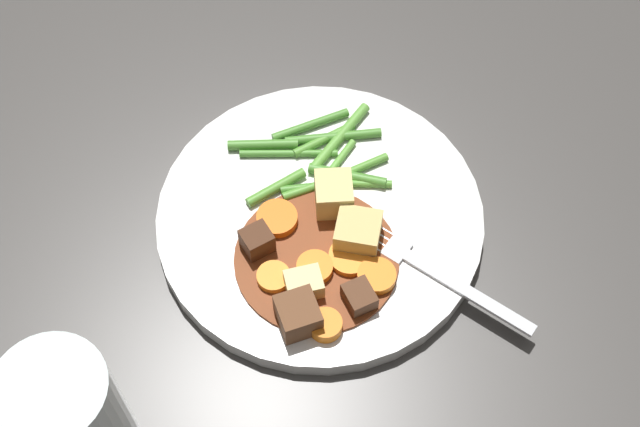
{
  "coord_description": "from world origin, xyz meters",
  "views": [
    {
      "loc": [
        0.37,
        -0.09,
        0.64
      ],
      "look_at": [
        0.0,
        0.0,
        0.02
      ],
      "focal_mm": 50.46,
      "sensor_mm": 36.0,
      "label": 1
    }
  ],
  "objects_px": {
    "carrot_slice_2": "(377,277)",
    "potato_chunk_1": "(358,233)",
    "carrot_slice_1": "(277,219)",
    "dinner_plate": "(320,219)",
    "meat_chunk_2": "(298,315)",
    "meat_chunk_1": "(359,297)",
    "carrot_slice_5": "(350,257)",
    "meat_chunk_0": "(257,242)",
    "carrot_slice_3": "(325,325)",
    "potato_chunk_0": "(334,195)",
    "fork": "(429,269)",
    "carrot_slice_4": "(274,278)",
    "water_glass": "(70,419)",
    "carrot_slice_0": "(315,268)",
    "potato_chunk_2": "(304,285)"
  },
  "relations": [
    {
      "from": "carrot_slice_0",
      "to": "meat_chunk_2",
      "type": "distance_m",
      "value": 0.05
    },
    {
      "from": "carrot_slice_5",
      "to": "meat_chunk_0",
      "type": "xyz_separation_m",
      "value": [
        -0.03,
        -0.07,
        0.01
      ]
    },
    {
      "from": "fork",
      "to": "meat_chunk_1",
      "type": "bearing_deg",
      "value": -76.93
    },
    {
      "from": "carrot_slice_2",
      "to": "fork",
      "type": "relative_size",
      "value": 0.21
    },
    {
      "from": "fork",
      "to": "carrot_slice_3",
      "type": "bearing_deg",
      "value": -72.46
    },
    {
      "from": "carrot_slice_0",
      "to": "potato_chunk_1",
      "type": "bearing_deg",
      "value": 114.9
    },
    {
      "from": "dinner_plate",
      "to": "carrot_slice_5",
      "type": "relative_size",
      "value": 7.96
    },
    {
      "from": "meat_chunk_2",
      "to": "fork",
      "type": "bearing_deg",
      "value": 99.62
    },
    {
      "from": "carrot_slice_1",
      "to": "carrot_slice_3",
      "type": "bearing_deg",
      "value": 8.44
    },
    {
      "from": "dinner_plate",
      "to": "potato_chunk_1",
      "type": "height_order",
      "value": "potato_chunk_1"
    },
    {
      "from": "dinner_plate",
      "to": "carrot_slice_1",
      "type": "distance_m",
      "value": 0.04
    },
    {
      "from": "carrot_slice_3",
      "to": "meat_chunk_2",
      "type": "height_order",
      "value": "meat_chunk_2"
    },
    {
      "from": "carrot_slice_1",
      "to": "meat_chunk_2",
      "type": "xyz_separation_m",
      "value": [
        0.09,
        -0.0,
        0.01
      ]
    },
    {
      "from": "carrot_slice_0",
      "to": "meat_chunk_1",
      "type": "xyz_separation_m",
      "value": [
        0.03,
        0.03,
        0.0
      ]
    },
    {
      "from": "dinner_plate",
      "to": "carrot_slice_3",
      "type": "height_order",
      "value": "carrot_slice_3"
    },
    {
      "from": "carrot_slice_3",
      "to": "potato_chunk_0",
      "type": "xyz_separation_m",
      "value": [
        -0.11,
        0.03,
        0.01
      ]
    },
    {
      "from": "carrot_slice_2",
      "to": "fork",
      "type": "bearing_deg",
      "value": 88.3
    },
    {
      "from": "meat_chunk_1",
      "to": "potato_chunk_2",
      "type": "bearing_deg",
      "value": -117.45
    },
    {
      "from": "carrot_slice_2",
      "to": "potato_chunk_1",
      "type": "distance_m",
      "value": 0.04
    },
    {
      "from": "carrot_slice_1",
      "to": "carrot_slice_2",
      "type": "xyz_separation_m",
      "value": [
        0.07,
        0.06,
        0.0
      ]
    },
    {
      "from": "carrot_slice_2",
      "to": "carrot_slice_4",
      "type": "bearing_deg",
      "value": -103.98
    },
    {
      "from": "carrot_slice_3",
      "to": "fork",
      "type": "height_order",
      "value": "carrot_slice_3"
    },
    {
      "from": "carrot_slice_4",
      "to": "potato_chunk_2",
      "type": "distance_m",
      "value": 0.03
    },
    {
      "from": "dinner_plate",
      "to": "carrot_slice_1",
      "type": "xyz_separation_m",
      "value": [
        -0.0,
        -0.04,
        0.01
      ]
    },
    {
      "from": "dinner_plate",
      "to": "carrot_slice_3",
      "type": "xyz_separation_m",
      "value": [
        0.1,
        -0.02,
        0.01
      ]
    },
    {
      "from": "meat_chunk_2",
      "to": "water_glass",
      "type": "bearing_deg",
      "value": -73.09
    },
    {
      "from": "carrot_slice_0",
      "to": "fork",
      "type": "height_order",
      "value": "carrot_slice_0"
    },
    {
      "from": "meat_chunk_1",
      "to": "carrot_slice_2",
      "type": "bearing_deg",
      "value": 130.01
    },
    {
      "from": "carrot_slice_5",
      "to": "carrot_slice_2",
      "type": "bearing_deg",
      "value": 34.91
    },
    {
      "from": "carrot_slice_4",
      "to": "water_glass",
      "type": "xyz_separation_m",
      "value": [
        0.09,
        -0.16,
        0.04
      ]
    },
    {
      "from": "meat_chunk_1",
      "to": "meat_chunk_2",
      "type": "height_order",
      "value": "meat_chunk_2"
    },
    {
      "from": "meat_chunk_0",
      "to": "meat_chunk_2",
      "type": "relative_size",
      "value": 0.74
    },
    {
      "from": "potato_chunk_0",
      "to": "water_glass",
      "type": "relative_size",
      "value": 0.28
    },
    {
      "from": "carrot_slice_0",
      "to": "carrot_slice_4",
      "type": "xyz_separation_m",
      "value": [
        -0.0,
        -0.03,
        -0.0
      ]
    },
    {
      "from": "carrot_slice_2",
      "to": "potato_chunk_1",
      "type": "relative_size",
      "value": 0.88
    },
    {
      "from": "carrot_slice_4",
      "to": "meat_chunk_1",
      "type": "xyz_separation_m",
      "value": [
        0.03,
        0.06,
        0.0
      ]
    },
    {
      "from": "carrot_slice_2",
      "to": "carrot_slice_0",
      "type": "bearing_deg",
      "value": -112.78
    },
    {
      "from": "carrot_slice_1",
      "to": "meat_chunk_0",
      "type": "xyz_separation_m",
      "value": [
        0.02,
        -0.02,
        0.01
      ]
    },
    {
      "from": "water_glass",
      "to": "carrot_slice_5",
      "type": "bearing_deg",
      "value": 112.96
    },
    {
      "from": "fork",
      "to": "potato_chunk_1",
      "type": "bearing_deg",
      "value": -128.94
    },
    {
      "from": "potato_chunk_1",
      "to": "potato_chunk_0",
      "type": "bearing_deg",
      "value": -165.34
    },
    {
      "from": "carrot_slice_5",
      "to": "water_glass",
      "type": "height_order",
      "value": "water_glass"
    },
    {
      "from": "carrot_slice_5",
      "to": "meat_chunk_1",
      "type": "distance_m",
      "value": 0.04
    },
    {
      "from": "carrot_slice_2",
      "to": "potato_chunk_0",
      "type": "relative_size",
      "value": 0.93
    },
    {
      "from": "meat_chunk_1",
      "to": "dinner_plate",
      "type": "bearing_deg",
      "value": -173.71
    },
    {
      "from": "carrot_slice_5",
      "to": "water_glass",
      "type": "relative_size",
      "value": 0.29
    },
    {
      "from": "meat_chunk_1",
      "to": "meat_chunk_2",
      "type": "distance_m",
      "value": 0.05
    },
    {
      "from": "meat_chunk_2",
      "to": "carrot_slice_0",
      "type": "bearing_deg",
      "value": 149.95
    },
    {
      "from": "carrot_slice_2",
      "to": "meat_chunk_0",
      "type": "xyz_separation_m",
      "value": [
        -0.05,
        -0.08,
        0.01
      ]
    },
    {
      "from": "carrot_slice_3",
      "to": "carrot_slice_4",
      "type": "bearing_deg",
      "value": -149.55
    }
  ]
}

